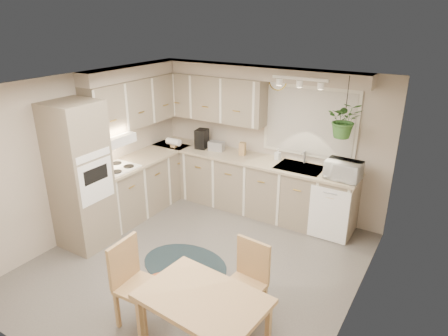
{
  "coord_description": "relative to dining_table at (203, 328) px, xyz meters",
  "views": [
    {
      "loc": [
        2.68,
        -3.69,
        3.19
      ],
      "look_at": [
        0.1,
        0.55,
        1.23
      ],
      "focal_mm": 32.0,
      "sensor_mm": 36.0,
      "label": 1
    }
  ],
  "objects": [
    {
      "name": "floor",
      "position": [
        -0.96,
        1.24,
        -0.37
      ],
      "size": [
        4.2,
        4.2,
        0.0
      ],
      "primitive_type": "plane",
      "color": "#625E56",
      "rests_on": "ground"
    },
    {
      "name": "ceiling",
      "position": [
        -0.96,
        1.24,
        2.03
      ],
      "size": [
        4.2,
        4.2,
        0.0
      ],
      "primitive_type": "plane",
      "color": "silver",
      "rests_on": "wall_back"
    },
    {
      "name": "wall_back",
      "position": [
        -0.96,
        3.34,
        0.83
      ],
      "size": [
        4.0,
        0.04,
        2.4
      ],
      "primitive_type": "cube",
      "color": "#B5A695",
      "rests_on": "floor"
    },
    {
      "name": "wall_front",
      "position": [
        -0.96,
        -0.86,
        0.83
      ],
      "size": [
        4.0,
        0.04,
        2.4
      ],
      "primitive_type": "cube",
      "color": "#B5A695",
      "rests_on": "floor"
    },
    {
      "name": "wall_left",
      "position": [
        -2.96,
        1.24,
        0.83
      ],
      "size": [
        0.04,
        4.2,
        2.4
      ],
      "primitive_type": "cube",
      "color": "#B5A695",
      "rests_on": "floor"
    },
    {
      "name": "wall_right",
      "position": [
        1.04,
        1.24,
        0.83
      ],
      "size": [
        0.04,
        4.2,
        2.4
      ],
      "primitive_type": "cube",
      "color": "#B5A695",
      "rests_on": "floor"
    },
    {
      "name": "base_cab_left",
      "position": [
        -2.66,
        2.11,
        0.08
      ],
      "size": [
        0.6,
        1.85,
        0.9
      ],
      "primitive_type": "cube",
      "color": "gray",
      "rests_on": "floor"
    },
    {
      "name": "base_cab_back",
      "position": [
        -1.16,
        3.04,
        0.08
      ],
      "size": [
        3.6,
        0.6,
        0.9
      ],
      "primitive_type": "cube",
      "color": "gray",
      "rests_on": "floor"
    },
    {
      "name": "counter_left",
      "position": [
        -2.65,
        2.11,
        0.55
      ],
      "size": [
        0.64,
        1.89,
        0.04
      ],
      "primitive_type": "cube",
      "color": "tan",
      "rests_on": "base_cab_left"
    },
    {
      "name": "counter_back",
      "position": [
        -1.16,
        3.03,
        0.55
      ],
      "size": [
        3.64,
        0.64,
        0.04
      ],
      "primitive_type": "cube",
      "color": "tan",
      "rests_on": "base_cab_back"
    },
    {
      "name": "oven_stack",
      "position": [
        -2.63,
        0.86,
        0.68
      ],
      "size": [
        0.65,
        0.65,
        2.1
      ],
      "primitive_type": "cube",
      "color": "gray",
      "rests_on": "floor"
    },
    {
      "name": "wall_oven_face",
      "position": [
        -2.31,
        0.86,
        0.68
      ],
      "size": [
        0.02,
        0.56,
        0.58
      ],
      "primitive_type": "cube",
      "color": "white",
      "rests_on": "oven_stack"
    },
    {
      "name": "upper_cab_left",
      "position": [
        -2.78,
        2.24,
        1.46
      ],
      "size": [
        0.35,
        2.0,
        0.75
      ],
      "primitive_type": "cube",
      "color": "gray",
      "rests_on": "wall_left"
    },
    {
      "name": "upper_cab_back",
      "position": [
        -1.96,
        3.16,
        1.46
      ],
      "size": [
        2.0,
        0.35,
        0.75
      ],
      "primitive_type": "cube",
      "color": "gray",
      "rests_on": "wall_back"
    },
    {
      "name": "soffit_left",
      "position": [
        -2.81,
        2.24,
        1.93
      ],
      "size": [
        0.3,
        2.0,
        0.2
      ],
      "primitive_type": "cube",
      "color": "#B5A695",
      "rests_on": "wall_left"
    },
    {
      "name": "soffit_back",
      "position": [
        -1.16,
        3.19,
        1.93
      ],
      "size": [
        3.6,
        0.3,
        0.2
      ],
      "primitive_type": "cube",
      "color": "#B5A695",
      "rests_on": "wall_back"
    },
    {
      "name": "cooktop",
      "position": [
        -2.64,
        1.54,
        0.58
      ],
      "size": [
        0.52,
        0.58,
        0.02
      ],
      "primitive_type": "cube",
      "color": "white",
      "rests_on": "counter_left"
    },
    {
      "name": "range_hood",
      "position": [
        -2.66,
        1.54,
        1.03
      ],
      "size": [
        0.4,
        0.6,
        0.14
      ],
      "primitive_type": "cube",
      "color": "white",
      "rests_on": "upper_cab_left"
    },
    {
      "name": "window_blinds",
      "position": [
        -0.26,
        3.31,
        1.23
      ],
      "size": [
        1.4,
        0.02,
        1.0
      ],
      "primitive_type": "cube",
      "color": "beige",
      "rests_on": "wall_back"
    },
    {
      "name": "window_frame",
      "position": [
        -0.26,
        3.32,
        1.23
      ],
      "size": [
        1.5,
        0.02,
        1.1
      ],
      "primitive_type": "cube",
      "color": "beige",
      "rests_on": "wall_back"
    },
    {
      "name": "sink",
      "position": [
        -0.26,
        3.04,
        0.53
      ],
      "size": [
        0.7,
        0.48,
        0.1
      ],
      "primitive_type": "cube",
      "color": "#A7A9AF",
      "rests_on": "counter_back"
    },
    {
      "name": "dishwasher_front",
      "position": [
        0.34,
        2.73,
        0.06
      ],
      "size": [
        0.58,
        0.02,
        0.83
      ],
      "primitive_type": "cube",
      "color": "white",
      "rests_on": "base_cab_back"
    },
    {
      "name": "track_light_bar",
      "position": [
        -0.26,
        2.79,
        1.96
      ],
      "size": [
        0.8,
        0.04,
        0.04
      ],
      "primitive_type": "cube",
      "color": "white",
      "rests_on": "ceiling"
    },
    {
      "name": "wall_clock",
      "position": [
        -0.81,
        3.31,
        1.81
      ],
      "size": [
        0.3,
        0.03,
        0.3
      ],
      "primitive_type": "cylinder",
      "rotation": [
        1.57,
        0.0,
        0.0
      ],
      "color": "gold",
      "rests_on": "wall_back"
    },
    {
      "name": "dining_table",
      "position": [
        0.0,
        0.0,
        0.0
      ],
      "size": [
        1.23,
        0.87,
        0.73
      ],
      "primitive_type": "cube",
      "rotation": [
        0.0,
        0.0,
        -0.09
      ],
      "color": "tan",
      "rests_on": "floor"
    },
    {
      "name": "chair_left",
      "position": [
        -0.84,
        0.05,
        0.12
      ],
      "size": [
        0.47,
        0.47,
        0.97
      ],
      "primitive_type": "cube",
      "rotation": [
        0.0,
        0.0,
        -1.53
      ],
      "color": "tan",
      "rests_on": "floor"
    },
    {
      "name": "chair_back",
      "position": [
        0.07,
        0.64,
        0.09
      ],
      "size": [
        0.47,
        0.47,
        0.92
      ],
      "primitive_type": "cube",
      "rotation": [
        0.0,
        0.0,
        3.05
      ],
      "color": "tan",
      "rests_on": "floor"
    },
    {
      "name": "braided_rug",
      "position": [
        -1.09,
        1.14,
        -0.36
      ],
      "size": [
        1.21,
        0.91,
        0.01
      ],
      "primitive_type": "ellipsoid",
      "rotation": [
        0.0,
        0.0,
        -0.0
      ],
      "color": "black",
      "rests_on": "floor"
    },
    {
      "name": "pet_bed",
      "position": [
        -0.95,
        0.53,
        -0.3
      ],
      "size": [
        0.55,
        0.55,
        0.12
      ],
      "primitive_type": "cylinder",
      "rotation": [
        0.0,
        0.0,
        -0.04
      ],
      "color": "#C65327",
      "rests_on": "floor"
    },
    {
      "name": "microwave",
      "position": [
        0.43,
        2.94,
        0.74
      ],
      "size": [
        0.5,
        0.29,
        0.33
      ],
      "primitive_type": "imported",
      "rotation": [
        0.0,
        0.0,
        -0.05
      ],
      "color": "white",
      "rests_on": "counter_back"
    },
    {
      "name": "soap_bottle",
      "position": [
        -0.69,
        3.19,
        0.62
      ],
      "size": [
        0.12,
        0.2,
        0.09
      ],
      "primitive_type": "imported",
      "rotation": [
        0.0,
        0.0,
        -0.2
      ],
      "color": "white",
      "rests_on": "counter_back"
    },
    {
      "name": "hanging_plant",
      "position": [
        0.37,
        2.94,
        1.38
      ],
      "size": [
        0.59,
        0.62,
        0.4
      ],
      "primitive_type": "imported",
      "rotation": [
        0.0,
        0.0,
        0.3
      ],
      "color": "#336428",
      "rests_on": "ceiling"
    },
    {
      "name": "coffee_maker",
      "position": [
        -2.07,
        3.04,
        0.74
      ],
      "size": [
        0.22,
        0.26,
        0.34
      ],
      "primitive_type": "cube",
      "rotation": [
        0.0,
        0.0,
        0.17
      ],
      "color": "black",
      "rests_on": "counter_back"
    },
    {
      "name": "toaster",
      "position": [
        -1.79,
        3.06,
        0.65
      ],
      "size": [
        0.28,
        0.19,
        0.16
      ],
      "primitive_type": "cube",
      "rotation": [
        0.0,
        0.0,
        0.15
      ],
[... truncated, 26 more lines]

